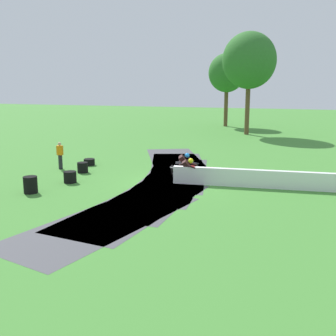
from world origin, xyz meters
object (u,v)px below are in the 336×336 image
(tire_stack_mid_b, at_px, (83,167))
(tire_stack_far, at_px, (89,162))
(motorcycle_lead_red, at_px, (190,171))
(tire_stack_mid_a, at_px, (70,177))
(track_marshal, at_px, (60,156))
(motorcycle_chase_black, at_px, (186,165))
(tire_stack_near, at_px, (30,185))

(tire_stack_mid_b, relative_size, tire_stack_far, 0.89)
(motorcycle_lead_red, xyz_separation_m, tire_stack_mid_a, (-6.03, -1.63, -0.34))
(track_marshal, bearing_deg, motorcycle_lead_red, -8.62)
(motorcycle_lead_red, relative_size, tire_stack_mid_a, 2.56)
(motorcycle_lead_red, distance_m, tire_stack_mid_b, 6.58)
(motorcycle_chase_black, distance_m, tire_stack_far, 6.68)
(tire_stack_near, distance_m, track_marshal, 5.43)
(tire_stack_near, bearing_deg, tire_stack_mid_b, 86.53)
(motorcycle_lead_red, bearing_deg, track_marshal, 171.38)
(tire_stack_mid_b, bearing_deg, tire_stack_far, 106.60)
(tire_stack_mid_a, relative_size, track_marshal, 0.40)
(motorcycle_chase_black, distance_m, tire_stack_mid_a, 6.32)
(motorcycle_lead_red, height_order, tire_stack_far, motorcycle_lead_red)
(motorcycle_chase_black, height_order, tire_stack_mid_b, motorcycle_chase_black)
(tire_stack_near, xyz_separation_m, track_marshal, (-1.46, 5.22, 0.42))
(motorcycle_lead_red, xyz_separation_m, motorcycle_chase_black, (-0.59, 1.57, -0.01))
(motorcycle_chase_black, bearing_deg, tire_stack_far, 169.51)
(motorcycle_lead_red, relative_size, tire_stack_near, 2.11)
(tire_stack_mid_b, xyz_separation_m, tire_stack_far, (-0.61, 2.05, -0.10))
(track_marshal, bearing_deg, tire_stack_near, -74.38)
(motorcycle_chase_black, height_order, tire_stack_mid_a, motorcycle_chase_black)
(tire_stack_near, height_order, track_marshal, track_marshal)
(tire_stack_near, xyz_separation_m, tire_stack_mid_a, (0.79, 2.33, -0.10))
(motorcycle_lead_red, relative_size, tire_stack_mid_b, 2.76)
(tire_stack_mid_a, relative_size, tire_stack_mid_b, 1.08)
(tire_stack_near, height_order, tire_stack_mid_b, tire_stack_near)
(tire_stack_far, xyz_separation_m, track_marshal, (-1.13, -1.52, 0.62))
(motorcycle_chase_black, xyz_separation_m, tire_stack_mid_a, (-5.44, -3.20, -0.33))
(motorcycle_chase_black, height_order, tire_stack_near, motorcycle_chase_black)
(motorcycle_chase_black, distance_m, track_marshal, 7.69)
(tire_stack_mid_a, bearing_deg, tire_stack_far, 104.19)
(motorcycle_chase_black, bearing_deg, track_marshal, -177.68)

